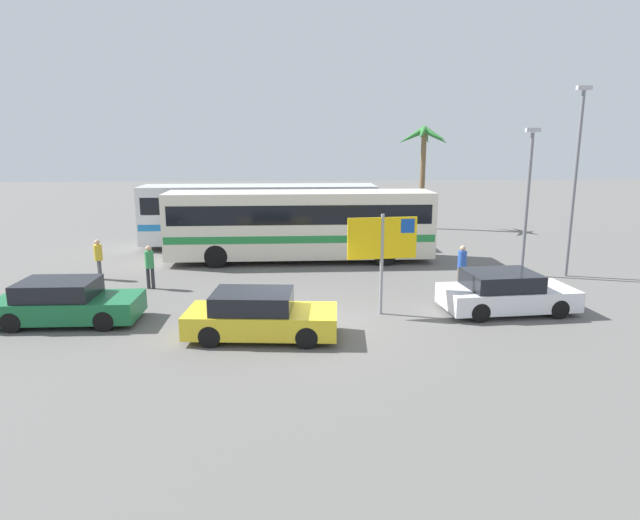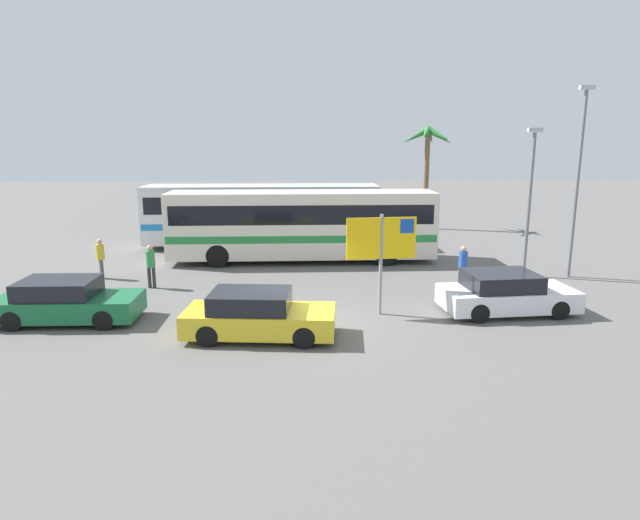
% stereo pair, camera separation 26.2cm
% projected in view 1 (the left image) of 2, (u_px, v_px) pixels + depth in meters
% --- Properties ---
extents(ground, '(120.00, 120.00, 0.00)m').
position_uv_depth(ground, '(301.00, 327.00, 16.05)').
color(ground, '#605E5B').
extents(bus_front_coach, '(11.89, 2.48, 3.17)m').
position_uv_depth(bus_front_coach, '(300.00, 222.00, 24.52)').
color(bus_front_coach, silver).
rests_on(bus_front_coach, ground).
extents(bus_rear_coach, '(11.89, 2.48, 3.17)m').
position_uv_depth(bus_rear_coach, '(259.00, 212.00, 27.94)').
color(bus_rear_coach, silver).
rests_on(bus_rear_coach, ground).
extents(ferry_sign, '(2.20, 0.28, 3.20)m').
position_uv_depth(ferry_sign, '(384.00, 242.00, 16.82)').
color(ferry_sign, gray).
rests_on(ferry_sign, ground).
extents(car_green, '(4.23, 1.83, 1.32)m').
position_uv_depth(car_green, '(66.00, 303.00, 16.33)').
color(car_green, '#196638').
rests_on(car_green, ground).
extents(car_white, '(4.28, 2.20, 1.32)m').
position_uv_depth(car_white, '(506.00, 293.00, 17.38)').
color(car_white, silver).
rests_on(car_white, ground).
extents(car_yellow, '(4.32, 2.13, 1.32)m').
position_uv_depth(car_yellow, '(259.00, 316.00, 15.11)').
color(car_yellow, yellow).
rests_on(car_yellow, ground).
extents(pedestrian_by_bus, '(0.32, 0.32, 1.63)m').
position_uv_depth(pedestrian_by_bus, '(150.00, 263.00, 20.06)').
color(pedestrian_by_bus, '#2D2D33').
rests_on(pedestrian_by_bus, ground).
extents(pedestrian_crossing_lot, '(0.32, 0.32, 1.61)m').
position_uv_depth(pedestrian_crossing_lot, '(98.00, 256.00, 21.41)').
color(pedestrian_crossing_lot, '#4C4C51').
rests_on(pedestrian_crossing_lot, ground).
extents(pedestrian_near_sign, '(0.32, 0.32, 1.62)m').
position_uv_depth(pedestrian_near_sign, '(462.00, 263.00, 20.13)').
color(pedestrian_near_sign, '#706656').
rests_on(pedestrian_near_sign, ground).
extents(lamp_post_left_side, '(0.56, 0.20, 7.44)m').
position_uv_depth(lamp_post_left_side, '(575.00, 176.00, 21.29)').
color(lamp_post_left_side, slate).
rests_on(lamp_post_left_side, ground).
extents(lamp_post_right_side, '(0.56, 0.20, 5.89)m').
position_uv_depth(lamp_post_right_side, '(528.00, 196.00, 21.55)').
color(lamp_post_right_side, slate).
rests_on(lamp_post_right_side, ground).
extents(palm_tree_seaside, '(3.27, 3.24, 6.27)m').
position_uv_depth(palm_tree_seaside, '(424.00, 146.00, 33.17)').
color(palm_tree_seaside, brown).
rests_on(palm_tree_seaside, ground).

